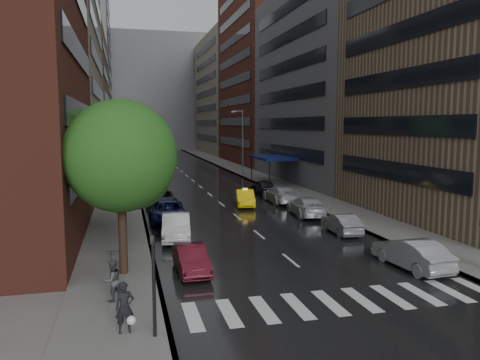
% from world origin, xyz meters
% --- Properties ---
extents(ground, '(220.00, 220.00, 0.00)m').
position_xyz_m(ground, '(0.00, 0.00, 0.00)').
color(ground, gray).
rests_on(ground, ground).
extents(road, '(14.00, 140.00, 0.01)m').
position_xyz_m(road, '(0.00, 50.00, 0.01)').
color(road, black).
rests_on(road, ground).
extents(sidewalk_left, '(4.00, 140.00, 0.15)m').
position_xyz_m(sidewalk_left, '(-9.00, 50.00, 0.07)').
color(sidewalk_left, gray).
rests_on(sidewalk_left, ground).
extents(sidewalk_right, '(4.00, 140.00, 0.15)m').
position_xyz_m(sidewalk_right, '(9.00, 50.00, 0.07)').
color(sidewalk_right, gray).
rests_on(sidewalk_right, ground).
extents(crosswalk, '(13.15, 2.80, 0.01)m').
position_xyz_m(crosswalk, '(0.20, -2.00, 0.01)').
color(crosswalk, silver).
rests_on(crosswalk, ground).
extents(buildings_left, '(8.00, 108.00, 38.00)m').
position_xyz_m(buildings_left, '(-15.00, 58.79, 15.99)').
color(buildings_left, maroon).
rests_on(buildings_left, ground).
extents(buildings_right, '(8.05, 109.10, 36.00)m').
position_xyz_m(buildings_right, '(15.00, 56.70, 15.03)').
color(buildings_right, '#937A5B').
rests_on(buildings_right, ground).
extents(building_far, '(40.00, 14.00, 32.00)m').
position_xyz_m(building_far, '(0.00, 118.00, 16.00)').
color(building_far, slate).
rests_on(building_far, ground).
extents(tree_near, '(5.24, 5.24, 8.36)m').
position_xyz_m(tree_near, '(-8.60, 3.51, 5.72)').
color(tree_near, '#382619').
rests_on(tree_near, ground).
extents(tree_mid, '(5.14, 5.14, 8.19)m').
position_xyz_m(tree_mid, '(-8.60, 17.38, 5.60)').
color(tree_mid, '#382619').
rests_on(tree_mid, ground).
extents(tree_far, '(5.52, 5.52, 8.80)m').
position_xyz_m(tree_far, '(-8.60, 34.73, 6.02)').
color(tree_far, '#382619').
rests_on(tree_far, ground).
extents(taxi, '(2.27, 4.55, 1.43)m').
position_xyz_m(taxi, '(1.81, 20.59, 0.72)').
color(taxi, yellow).
rests_on(taxi, ground).
extents(parked_cars_left, '(2.61, 34.58, 1.60)m').
position_xyz_m(parked_cars_left, '(-5.40, 18.35, 0.74)').
color(parked_cars_left, '#55111D').
rests_on(parked_cars_left, ground).
extents(parked_cars_right, '(2.64, 30.31, 1.56)m').
position_xyz_m(parked_cars_right, '(5.40, 16.02, 0.76)').
color(parked_cars_right, gray).
rests_on(parked_cars_right, ground).
extents(ped_bag_walker, '(0.71, 0.51, 1.76)m').
position_xyz_m(ped_bag_walker, '(-8.55, -3.10, 1.00)').
color(ped_bag_walker, black).
rests_on(ped_bag_walker, sidewalk_left).
extents(ped_black_umbrella, '(1.03, 1.00, 2.09)m').
position_xyz_m(ped_black_umbrella, '(-9.04, -0.01, 1.38)').
color(ped_black_umbrella, '#45464A').
rests_on(ped_black_umbrella, sidewalk_left).
extents(traffic_light, '(0.18, 0.15, 3.45)m').
position_xyz_m(traffic_light, '(-7.60, -3.62, 2.23)').
color(traffic_light, black).
rests_on(traffic_light, sidewalk_left).
extents(street_lamp_left, '(1.74, 0.22, 9.00)m').
position_xyz_m(street_lamp_left, '(-7.72, 30.00, 4.89)').
color(street_lamp_left, gray).
rests_on(street_lamp_left, sidewalk_left).
extents(street_lamp_right, '(1.74, 0.22, 9.00)m').
position_xyz_m(street_lamp_right, '(7.72, 45.00, 4.89)').
color(street_lamp_right, gray).
rests_on(street_lamp_right, sidewalk_right).
extents(awning, '(4.00, 8.00, 3.12)m').
position_xyz_m(awning, '(8.98, 35.00, 3.13)').
color(awning, navy).
rests_on(awning, sidewalk_right).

